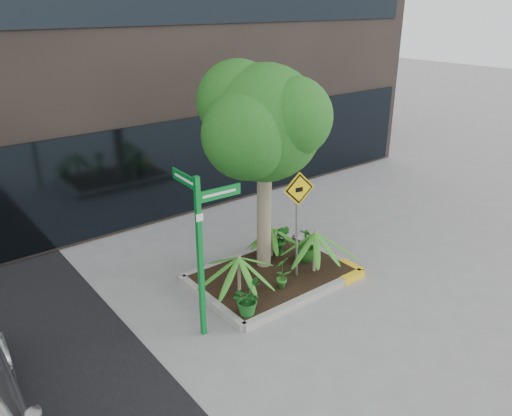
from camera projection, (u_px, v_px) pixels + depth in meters
ground at (274, 288)px, 10.41m from camera, size 80.00×80.00×0.00m
planter at (275, 275)px, 10.70m from camera, size 3.35×2.36×0.15m
tree at (264, 123)px, 9.84m from camera, size 3.01×2.67×4.52m
palm_front at (316, 232)px, 10.42m from camera, size 1.09×1.09×1.22m
palm_left at (239, 257)px, 9.52m from camera, size 1.03×1.03×1.14m
palm_back at (272, 228)px, 11.13m from camera, size 0.85×0.85×0.94m
shrub_a at (246, 298)px, 9.17m from camera, size 0.80×0.80×0.64m
shrub_b at (307, 245)px, 11.05m from camera, size 0.49×0.49×0.78m
shrub_c at (282, 272)px, 10.00m from camera, size 0.48×0.48×0.71m
shrub_d at (280, 239)px, 11.33m from camera, size 0.58×0.58×0.75m
street_sign_post at (201, 239)px, 8.34m from camera, size 0.88×0.87×2.99m
cattle_sign at (298, 207)px, 10.03m from camera, size 0.70×0.19×2.30m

